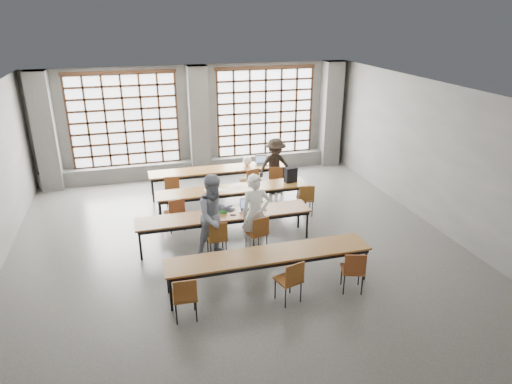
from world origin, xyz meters
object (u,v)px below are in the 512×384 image
at_px(desk_row_a, 218,171).
at_px(red_pouch, 185,293).
at_px(chair_back_left, 172,187).
at_px(phone, 233,215).
at_px(chair_near_left, 185,294).
at_px(desk_row_c, 225,217).
at_px(chair_front_right, 258,230).
at_px(green_box, 222,211).
at_px(laptop_back, 261,162).
at_px(plastic_bag, 247,161).
at_px(chair_back_right, 276,177).
at_px(laptop_front, 247,207).
at_px(chair_near_mid, 291,278).
at_px(desk_row_b, 233,190).
at_px(mouse, 265,209).
at_px(chair_mid_centre, 254,202).
at_px(chair_mid_right, 306,197).
at_px(student_male, 256,213).
at_px(student_female, 215,216).
at_px(backpack, 291,175).
at_px(chair_near_right, 354,268).
at_px(chair_mid_left, 176,211).
at_px(chair_front_left, 217,236).
at_px(student_back, 275,166).
at_px(chair_back_mid, 251,179).

relative_size(desk_row_a, red_pouch, 20.00).
bearing_deg(chair_back_left, phone, -67.21).
bearing_deg(chair_near_left, desk_row_c, 64.51).
xyz_separation_m(chair_front_right, green_box, (-0.67, 0.71, 0.24)).
height_order(chair_near_left, laptop_back, laptop_back).
relative_size(plastic_bag, red_pouch, 1.43).
bearing_deg(chair_back_right, laptop_front, -121.36).
height_order(laptop_back, green_box, laptop_back).
height_order(desk_row_a, chair_near_mid, chair_near_mid).
distance_m(desk_row_b, mouse, 1.60).
bearing_deg(desk_row_a, chair_mid_centre, -78.27).
bearing_deg(laptop_back, desk_row_c, -119.18).
distance_m(desk_row_c, chair_back_right, 3.27).
bearing_deg(chair_near_mid, red_pouch, 177.72).
xyz_separation_m(chair_mid_right, chair_near_mid, (-1.67, -3.52, 0.00)).
distance_m(desk_row_c, phone, 0.22).
bearing_deg(green_box, desk_row_b, 67.22).
relative_size(desk_row_b, laptop_front, 9.27).
height_order(desk_row_b, student_male, student_male).
xyz_separation_m(student_male, student_female, (-0.90, -0.00, 0.04)).
xyz_separation_m(chair_near_left, student_male, (1.85, 2.13, 0.36)).
bearing_deg(green_box, chair_mid_centre, 39.44).
bearing_deg(chair_mid_right, chair_near_mid, -115.35).
bearing_deg(backpack, chair_back_right, 86.32).
xyz_separation_m(chair_front_right, student_female, (-0.92, 0.13, 0.40)).
xyz_separation_m(chair_back_left, chair_near_right, (2.86, -5.17, 0.00)).
xyz_separation_m(chair_back_right, chair_near_right, (-0.13, -5.17, 0.00)).
distance_m(chair_mid_left, chair_near_left, 3.53).
relative_size(desk_row_c, chair_near_left, 4.55).
bearing_deg(red_pouch, mouse, 48.97).
height_order(desk_row_c, chair_near_mid, chair_near_mid).
relative_size(chair_near_right, backpack, 2.20).
distance_m(desk_row_b, laptop_back, 2.17).
distance_m(chair_front_left, student_male, 0.97).
height_order(chair_mid_centre, plastic_bag, plastic_bag).
xyz_separation_m(chair_near_right, green_box, (-1.98, 2.70, 0.24)).
height_order(chair_mid_right, laptop_back, laptop_back).
height_order(laptop_front, mouse, laptop_front).
distance_m(student_female, green_box, 0.65).
bearing_deg(phone, student_back, 55.64).
relative_size(desk_row_a, student_back, 2.42).
distance_m(chair_mid_centre, chair_near_left, 4.16).
relative_size(chair_back_mid, chair_mid_left, 1.00).
bearing_deg(backpack, chair_mid_centre, -160.60).
bearing_deg(green_box, chair_mid_right, 18.95).
distance_m(chair_mid_centre, mouse, 0.95).
bearing_deg(chair_front_right, chair_back_left, 116.10).
bearing_deg(chair_near_right, chair_mid_centre, 105.55).
relative_size(chair_back_mid, red_pouch, 4.40).
xyz_separation_m(green_box, phone, (0.23, -0.18, -0.04)).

